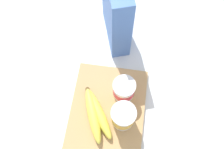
# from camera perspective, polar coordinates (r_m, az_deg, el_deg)

# --- Properties ---
(ground_plane) EXTENTS (2.40, 2.40, 0.00)m
(ground_plane) POSITION_cam_1_polar(r_m,az_deg,el_deg) (0.83, -1.07, -8.66)
(ground_plane) COLOR silver
(cutting_board) EXTENTS (0.32, 0.24, 0.02)m
(cutting_board) POSITION_cam_1_polar(r_m,az_deg,el_deg) (0.82, -1.08, -8.51)
(cutting_board) COLOR tan
(cutting_board) RESTS_ON ground_plane
(cereal_box) EXTENTS (0.22, 0.13, 0.28)m
(cereal_box) POSITION_cam_1_polar(r_m,az_deg,el_deg) (0.84, 0.98, 14.68)
(cereal_box) COLOR #4770B7
(cereal_box) RESTS_ON ground_plane
(yogurt_cup_front) EXTENTS (0.07, 0.07, 0.08)m
(yogurt_cup_front) POSITION_cam_1_polar(r_m,az_deg,el_deg) (0.79, 2.73, -3.53)
(yogurt_cup_front) COLOR white
(yogurt_cup_front) RESTS_ON cutting_board
(yogurt_cup_back) EXTENTS (0.08, 0.08, 0.09)m
(yogurt_cup_back) POSITION_cam_1_polar(r_m,az_deg,el_deg) (0.76, 2.58, -9.64)
(yogurt_cup_back) COLOR white
(yogurt_cup_back) RESTS_ON cutting_board
(banana_bunch) EXTENTS (0.18, 0.13, 0.04)m
(banana_bunch) POSITION_cam_1_polar(r_m,az_deg,el_deg) (0.79, -3.81, -9.06)
(banana_bunch) COLOR #DACD45
(banana_bunch) RESTS_ON cutting_board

